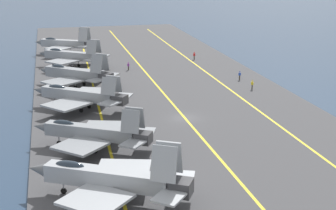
# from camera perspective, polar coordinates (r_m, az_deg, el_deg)

# --- Properties ---
(ground_plane) EXTENTS (2000.00, 2000.00, 0.00)m
(ground_plane) POSITION_cam_1_polar(r_m,az_deg,el_deg) (75.56, 1.87, -1.73)
(ground_plane) COLOR navy
(carrier_deck) EXTENTS (200.70, 43.58, 0.40)m
(carrier_deck) POSITION_cam_1_polar(r_m,az_deg,el_deg) (75.50, 1.87, -1.59)
(carrier_deck) COLOR #424244
(carrier_deck) RESTS_ON ground
(deck_stripe_foul_line) EXTENTS (180.63, 1.06, 0.01)m
(deck_stripe_foul_line) POSITION_cam_1_polar(r_m,az_deg,el_deg) (79.27, 10.27, -0.81)
(deck_stripe_foul_line) COLOR yellow
(deck_stripe_foul_line) RESTS_ON carrier_deck
(deck_stripe_centerline) EXTENTS (180.63, 0.36, 0.01)m
(deck_stripe_centerline) POSITION_cam_1_polar(r_m,az_deg,el_deg) (75.44, 1.88, -1.44)
(deck_stripe_centerline) COLOR yellow
(deck_stripe_centerline) RESTS_ON carrier_deck
(deck_stripe_edge_line) EXTENTS (180.57, 5.45, 0.01)m
(deck_stripe_edge_line) POSITION_cam_1_polar(r_m,az_deg,el_deg) (73.38, -7.21, -2.09)
(deck_stripe_edge_line) COLOR yellow
(deck_stripe_edge_line) RESTS_ON carrier_deck
(parked_jet_second) EXTENTS (13.29, 16.63, 6.56)m
(parked_jet_second) POSITION_cam_1_polar(r_m,az_deg,el_deg) (50.52, -6.43, -8.07)
(parked_jet_second) COLOR #9EA3A8
(parked_jet_second) RESTS_ON carrier_deck
(parked_jet_third) EXTENTS (12.76, 15.38, 5.76)m
(parked_jet_third) POSITION_cam_1_polar(r_m,az_deg,el_deg) (63.51, -8.31, -3.03)
(parked_jet_third) COLOR gray
(parked_jet_third) RESTS_ON carrier_deck
(parked_jet_fourth) EXTENTS (13.90, 15.59, 5.80)m
(parked_jet_fourth) POSITION_cam_1_polar(r_m,az_deg,el_deg) (79.83, -9.73, 1.09)
(parked_jet_fourth) COLOR gray
(parked_jet_fourth) RESTS_ON carrier_deck
(parked_jet_fifth) EXTENTS (13.98, 14.62, 6.44)m
(parked_jet_fifth) POSITION_cam_1_polar(r_m,az_deg,el_deg) (93.85, -10.23, 3.42)
(parked_jet_fifth) COLOR gray
(parked_jet_fifth) RESTS_ON carrier_deck
(parked_jet_sixth) EXTENTS (13.32, 15.14, 6.23)m
(parked_jet_sixth) POSITION_cam_1_polar(r_m,az_deg,el_deg) (109.80, -10.62, 5.39)
(parked_jet_sixth) COLOR gray
(parked_jet_sixth) RESTS_ON carrier_deck
(parked_jet_seventh) EXTENTS (12.33, 15.03, 6.62)m
(parked_jet_seventh) POSITION_cam_1_polar(r_m,az_deg,el_deg) (124.77, -11.33, 6.70)
(parked_jet_seventh) COLOR #93999E
(parked_jet_seventh) RESTS_ON carrier_deck
(crew_blue_vest) EXTENTS (0.32, 0.42, 1.69)m
(crew_blue_vest) POSITION_cam_1_polar(r_m,az_deg,el_deg) (98.78, 7.95, 3.31)
(crew_blue_vest) COLOR #383328
(crew_blue_vest) RESTS_ON carrier_deck
(crew_yellow_vest) EXTENTS (0.45, 0.45, 1.66)m
(crew_yellow_vest) POSITION_cam_1_polar(r_m,az_deg,el_deg) (92.20, 9.32, 2.28)
(crew_yellow_vest) COLOR #4C473D
(crew_yellow_vest) RESTS_ON carrier_deck
(crew_red_vest) EXTENTS (0.36, 0.44, 1.75)m
(crew_red_vest) POSITION_cam_1_polar(r_m,az_deg,el_deg) (116.83, 2.93, 5.52)
(crew_red_vest) COLOR #383328
(crew_red_vest) RESTS_ON carrier_deck
(crew_purple_vest) EXTENTS (0.39, 0.45, 1.67)m
(crew_purple_vest) POSITION_cam_1_polar(r_m,az_deg,el_deg) (106.38, -4.41, 4.37)
(crew_purple_vest) COLOR #383328
(crew_purple_vest) RESTS_ON carrier_deck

